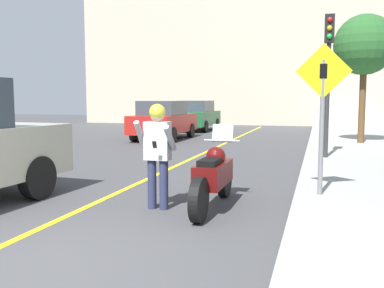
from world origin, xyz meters
TOP-DOWN VIEW (x-y plane):
  - ground_plane at (0.00, 0.00)m, footprint 80.00×80.00m
  - road_center_line at (-0.60, 6.00)m, footprint 0.12×36.00m
  - building_backdrop at (0.00, 26.00)m, footprint 28.00×1.20m
  - motorcycle at (1.38, 3.04)m, footprint 0.62×2.36m
  - person_biker at (0.55, 2.72)m, footprint 0.59×0.46m
  - crossing_sign at (3.02, 3.98)m, footprint 0.91×0.08m
  - traffic_light at (3.17, 8.95)m, footprint 0.26×0.30m
  - street_tree at (4.49, 13.61)m, footprint 2.21×2.21m
  - parked_car_red at (-3.54, 14.00)m, footprint 1.88×4.20m
  - parked_car_green at (-3.63, 19.53)m, footprint 1.88×4.20m

SIDE VIEW (x-z plane):
  - ground_plane at x=0.00m, z-range 0.00..0.00m
  - road_center_line at x=-0.60m, z-range 0.00..0.01m
  - motorcycle at x=1.38m, z-range -0.14..1.17m
  - parked_car_red at x=-3.54m, z-range 0.02..1.70m
  - parked_car_green at x=-3.63m, z-range 0.02..1.70m
  - person_biker at x=0.55m, z-range 0.18..1.85m
  - crossing_sign at x=3.02m, z-range 0.38..2.92m
  - traffic_light at x=3.17m, z-range 0.88..4.79m
  - street_tree at x=4.49m, z-range 1.35..6.07m
  - building_backdrop at x=0.00m, z-range 0.00..9.16m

